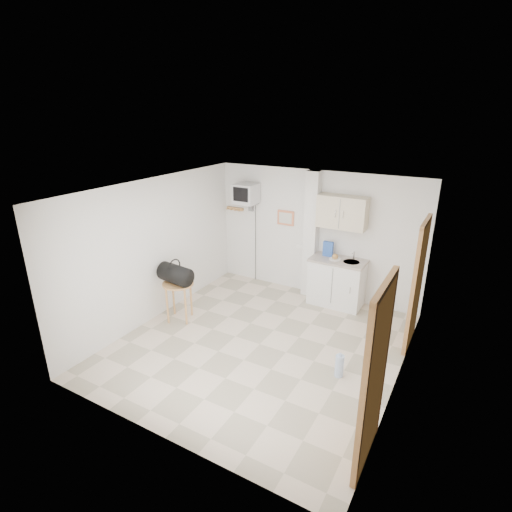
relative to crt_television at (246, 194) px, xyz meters
The scene contains 7 objects.
ground 3.15m from the crt_television, 54.36° to the right, with size 4.50×4.50×0.00m, color beige.
room_envelope 2.60m from the crt_television, 48.84° to the right, with size 4.24×4.54×2.55m.
kitchenette 2.32m from the crt_television, ahead, with size 1.03×0.58×2.10m.
crt_television is the anchor object (origin of this frame).
round_table 2.42m from the crt_television, 95.70° to the right, with size 0.55×0.55×0.71m.
duffel_bag 2.30m from the crt_television, 96.41° to the right, with size 0.64×0.41×0.45m.
water_bottle 3.98m from the crt_television, 37.69° to the right, with size 0.12×0.12×0.37m.
Camera 1 is at (2.68, -4.85, 3.58)m, focal length 28.00 mm.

